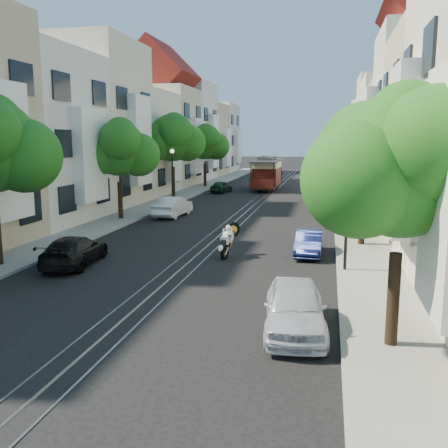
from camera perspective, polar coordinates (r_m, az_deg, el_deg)
The scene contains 26 objects.
ground at distance 43.78m, azimuth 4.45°, elevation 3.05°, with size 200.00×200.00×0.00m, color black.
sidewalk_east at distance 43.45m, azimuth 13.99°, elevation 2.82°, with size 2.50×80.00×0.12m, color gray.
sidewalk_west at distance 45.27m, azimuth -4.70°, elevation 3.35°, with size 2.50×80.00×0.12m, color gray.
rail_left at distance 43.85m, azimuth 3.74°, elevation 3.09°, with size 0.06×80.00×0.02m, color gray.
rail_slot at distance 43.78m, azimuth 4.45°, elevation 3.07°, with size 0.06×80.00×0.02m, color gray.
rail_right at distance 43.71m, azimuth 5.17°, elevation 3.05°, with size 0.06×80.00×0.02m, color gray.
lane_line at distance 43.78m, azimuth 4.45°, elevation 3.06°, with size 0.08×80.00×0.01m, color tan.
townhouses_east at distance 43.50m, azimuth 20.44°, elevation 9.28°, with size 7.75×72.00×12.00m.
townhouses_west at distance 46.44m, azimuth -10.37°, elevation 9.59°, with size 7.75×72.00×11.76m.
tree_e_a at distance 12.23m, azimuth 19.87°, elevation 6.00°, with size 4.72×3.87×6.27m.
tree_e_b at distance 24.16m, azimuth 16.03°, elevation 8.56°, with size 4.93×4.08×6.68m.
tree_e_c at distance 35.14m, azimuth 14.76°, elevation 8.65°, with size 4.84×3.99×6.52m.
tree_e_d at distance 46.13m, azimuth 14.12°, elevation 9.19°, with size 5.01×4.16×6.85m.
tree_w_b at distance 31.76m, azimuth -11.88°, elevation 8.32°, with size 4.72×3.87×6.27m.
tree_w_c at distance 42.06m, azimuth -5.83°, elevation 9.68°, with size 5.13×4.28×7.09m.
tree_w_d at distance 52.66m, azimuth -2.16°, elevation 9.22°, with size 4.84×3.99×6.52m.
lamp_east at distance 19.27m, azimuth 13.94°, elevation 2.81°, with size 0.32×0.32×4.16m.
lamp_west at distance 39.04m, azimuth -5.92°, elevation 6.42°, with size 0.32×0.32×4.16m.
sportbike_rider at distance 21.45m, azimuth 0.44°, elevation -1.73°, with size 0.69×1.69×1.52m.
cable_car at distance 50.52m, azimuth 4.94°, elevation 5.97°, with size 2.50×7.84×3.01m.
parked_car_e_near at distance 13.50m, azimuth 8.09°, elevation -9.39°, with size 1.59×3.95×1.35m, color silver.
parked_car_e_mid at distance 22.30m, azimuth 9.71°, elevation -2.13°, with size 1.14×3.27×1.08m, color #0E1746.
parked_car_e_far at distance 40.80m, azimuth 11.69°, elevation 3.27°, with size 2.06×4.47×1.24m, color maroon.
parked_car_w_near at distance 21.08m, azimuth -16.73°, elevation -2.93°, with size 1.68×4.13×1.20m, color black.
parked_car_w_mid at distance 32.97m, azimuth -5.88°, elevation 2.01°, with size 1.41×4.05×1.34m, color white.
parked_car_w_far at distance 47.57m, azimuth -0.32°, elevation 4.29°, with size 1.32×3.27×1.11m, color #153420.
Camera 1 is at (5.57, -15.12, 5.07)m, focal length 40.00 mm.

